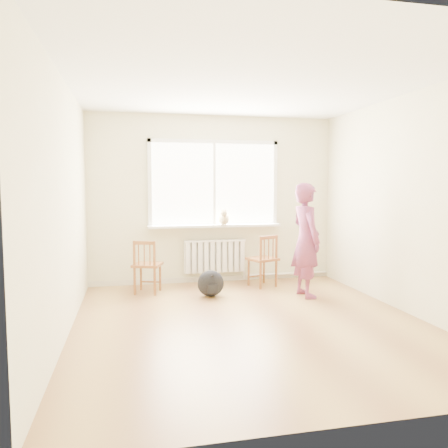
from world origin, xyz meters
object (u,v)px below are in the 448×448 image
chair_right (264,261)px  person (306,240)px  cat (224,218)px  chair_left (147,267)px  backpack (211,283)px

chair_right → person: person is taller
chair_right → person: size_ratio=0.51×
chair_right → person: bearing=99.7°
chair_right → cat: bearing=-53.9°
chair_right → person: 0.89m
chair_left → person: 2.33m
person → chair_right: bearing=25.1°
cat → chair_right: bearing=-22.3°
chair_left → cat: 1.47m
person → backpack: bearing=73.5°
chair_right → backpack: (-0.93, -0.42, -0.22)m
chair_left → person: person is taller
chair_left → person: bearing=-177.0°
chair_left → chair_right: 1.81m
chair_right → cat: (-0.57, 0.37, 0.65)m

